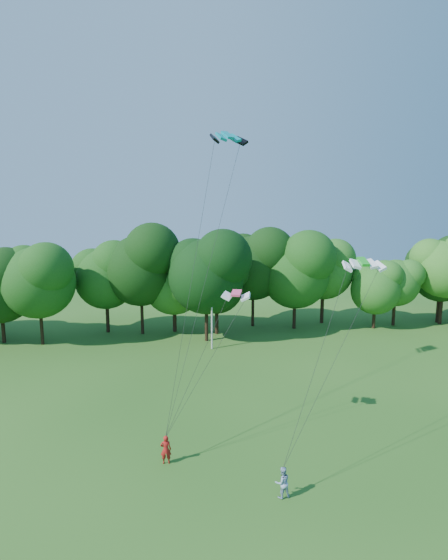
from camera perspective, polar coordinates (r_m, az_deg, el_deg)
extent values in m
cylinder|color=#B6B6AD|center=(47.68, -1.60, -4.58)|extent=(0.19, 0.19, 7.67)
cube|color=#B6B6AD|center=(46.93, -1.62, -0.26)|extent=(1.51, 0.44, 0.08)
imported|color=#B01916|center=(28.53, -7.60, -21.09)|extent=(0.67, 0.46, 1.80)
imported|color=#97AFD2|center=(25.86, 7.63, -24.72)|extent=(0.94, 0.79, 1.73)
cube|color=#058996|center=(34.84, 0.46, 18.40)|extent=(3.06, 2.17, 0.75)
cube|color=green|center=(27.57, 17.73, 2.31)|extent=(2.51, 1.29, 0.48)
cube|color=#F94578|center=(28.03, 1.62, -1.71)|extent=(2.01, 1.44, 0.33)
cylinder|color=black|center=(50.94, -2.30, -5.36)|extent=(0.51, 0.51, 4.75)
ellipsoid|color=black|center=(49.72, -2.35, 1.64)|extent=(9.51, 9.51, 10.37)
cylinder|color=black|center=(65.07, 26.45, -3.32)|extent=(0.52, 0.52, 4.27)
ellipsoid|color=#30681F|center=(64.16, 26.81, 1.60)|extent=(8.54, 8.54, 9.32)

